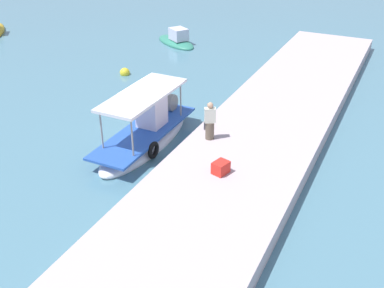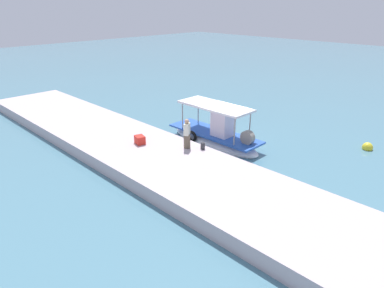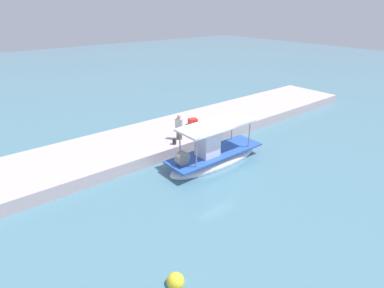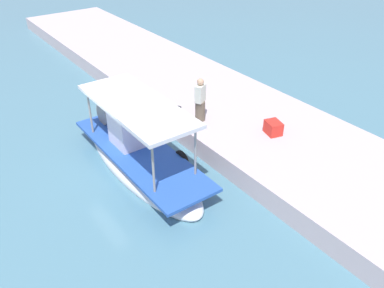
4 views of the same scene
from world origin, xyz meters
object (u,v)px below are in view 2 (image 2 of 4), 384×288
at_px(fisherman_near_bollard, 187,135).
at_px(marker_buoy, 367,147).
at_px(cargo_crate, 140,140).
at_px(main_fishing_boat, 216,136).
at_px(mooring_bollard, 203,146).

relative_size(fisherman_near_bollard, marker_buoy, 2.72).
xyz_separation_m(cargo_crate, marker_buoy, (8.73, 9.91, -0.82)).
bearing_deg(main_fishing_boat, fisherman_near_bollard, -81.60).
bearing_deg(cargo_crate, fisherman_near_bollard, 32.56).
bearing_deg(main_fishing_boat, marker_buoy, 39.33).
bearing_deg(mooring_bollard, main_fishing_boat, 115.91).
distance_m(fisherman_near_bollard, cargo_crate, 2.73).
relative_size(cargo_crate, marker_buoy, 0.97).
xyz_separation_m(main_fishing_boat, fisherman_near_bollard, (0.42, -2.82, 0.98)).
bearing_deg(cargo_crate, marker_buoy, 48.60).
height_order(fisherman_near_bollard, marker_buoy, fisherman_near_bollard).
distance_m(main_fishing_boat, fisherman_near_bollard, 3.01).
height_order(main_fishing_boat, fisherman_near_bollard, main_fishing_boat).
relative_size(mooring_bollard, marker_buoy, 0.61).
bearing_deg(fisherman_near_bollard, mooring_bollard, 32.90).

